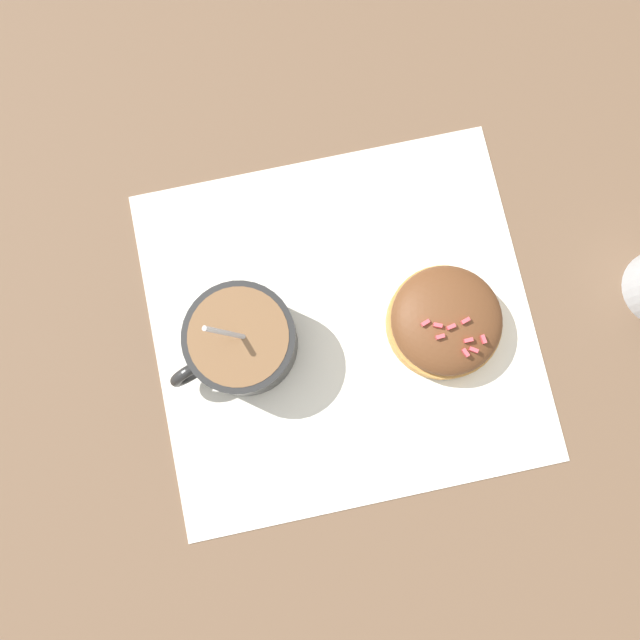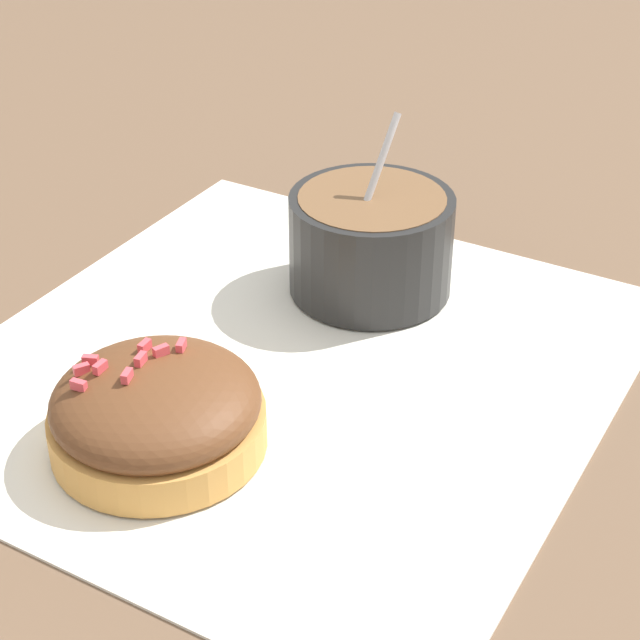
{
  "view_description": "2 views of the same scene",
  "coord_description": "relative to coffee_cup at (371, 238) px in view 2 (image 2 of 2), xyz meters",
  "views": [
    {
      "loc": [
        -0.03,
        -0.07,
        0.54
      ],
      "look_at": [
        -0.02,
        0.0,
        0.03
      ],
      "focal_mm": 35.0,
      "sensor_mm": 36.0,
      "label": 1
    },
    {
      "loc": [
        0.35,
        0.27,
        0.31
      ],
      "look_at": [
        -0.01,
        0.01,
        0.03
      ],
      "focal_mm": 60.0,
      "sensor_mm": 36.0,
      "label": 2
    }
  ],
  "objects": [
    {
      "name": "paper_napkin",
      "position": [
        0.09,
        0.01,
        -0.03
      ],
      "size": [
        0.35,
        0.33,
        0.0
      ],
      "color": "white",
      "rests_on": "ground_plane"
    },
    {
      "name": "ground_plane",
      "position": [
        0.09,
        0.01,
        -0.03
      ],
      "size": [
        3.0,
        3.0,
        0.0
      ],
      "primitive_type": "plane",
      "color": "brown"
    },
    {
      "name": "coffee_cup",
      "position": [
        0.0,
        0.0,
        0.0
      ],
      "size": [
        0.11,
        0.09,
        0.1
      ],
      "color": "black",
      "rests_on": "paper_napkin"
    },
    {
      "name": "frosted_pastry",
      "position": [
        0.17,
        -0.0,
        -0.01
      ],
      "size": [
        0.1,
        0.1,
        0.04
      ],
      "color": "#D19347",
      "rests_on": "paper_napkin"
    }
  ]
}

